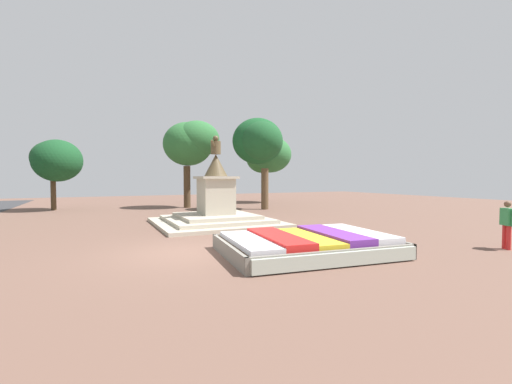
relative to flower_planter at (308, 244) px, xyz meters
name	(u,v)px	position (x,y,z in m)	size (l,w,h in m)	color
ground_plane	(189,252)	(-3.22, 1.72, -0.28)	(70.91, 70.91, 0.00)	brown
flower_planter	(308,244)	(0.00, 0.00, 0.00)	(5.33, 4.13, 0.62)	#38281C
statue_monument	(216,208)	(-0.40, 7.43, 0.50)	(5.74, 5.74, 4.34)	#B3A894
pedestrian_near_planter	(507,222)	(6.07, -2.19, 0.60)	(0.36, 0.53, 1.54)	red
park_tree_far_left	(267,155)	(8.73, 19.72, 4.08)	(4.03, 4.13, 6.12)	#4C3823
park_tree_behind_statue	(56,160)	(-8.19, 19.07, 3.27)	(3.37, 3.76, 4.93)	#4C3823
park_tree_far_right	(191,143)	(0.91, 17.11, 4.67)	(4.08, 4.02, 6.57)	#4C3823
park_tree_street_side	(259,142)	(4.85, 13.43, 4.57)	(3.68, 4.10, 6.57)	brown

